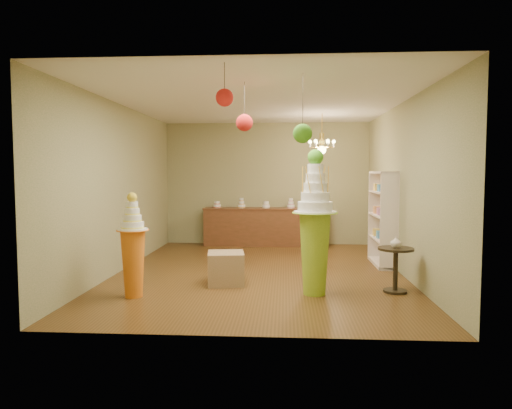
# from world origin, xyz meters

# --- Properties ---
(floor) EXTENTS (6.50, 6.50, 0.00)m
(floor) POSITION_xyz_m (0.00, 0.00, 0.00)
(floor) COLOR #503315
(floor) RESTS_ON ground
(ceiling) EXTENTS (6.50, 6.50, 0.00)m
(ceiling) POSITION_xyz_m (0.00, 0.00, 3.00)
(ceiling) COLOR silver
(ceiling) RESTS_ON ground
(wall_back) EXTENTS (5.00, 0.04, 3.00)m
(wall_back) POSITION_xyz_m (0.00, 3.25, 1.50)
(wall_back) COLOR gray
(wall_back) RESTS_ON ground
(wall_front) EXTENTS (5.00, 0.04, 3.00)m
(wall_front) POSITION_xyz_m (0.00, -3.25, 1.50)
(wall_front) COLOR gray
(wall_front) RESTS_ON ground
(wall_left) EXTENTS (0.04, 6.50, 3.00)m
(wall_left) POSITION_xyz_m (-2.50, 0.00, 1.50)
(wall_left) COLOR gray
(wall_left) RESTS_ON ground
(wall_right) EXTENTS (0.04, 6.50, 3.00)m
(wall_right) POSITION_xyz_m (2.50, 0.00, 1.50)
(wall_right) COLOR gray
(wall_right) RESTS_ON ground
(pedestal_green) EXTENTS (0.79, 0.79, 2.11)m
(pedestal_green) POSITION_xyz_m (0.89, -1.46, 0.88)
(pedestal_green) COLOR #92BD2A
(pedestal_green) RESTS_ON floor
(pedestal_orange) EXTENTS (0.51, 0.51, 1.50)m
(pedestal_orange) POSITION_xyz_m (-1.70, -1.76, 0.61)
(pedestal_orange) COLOR orange
(pedestal_orange) RESTS_ON floor
(burlap_riser) EXTENTS (0.64, 0.64, 0.51)m
(burlap_riser) POSITION_xyz_m (-0.48, -0.95, 0.26)
(burlap_riser) COLOR #8A6D4B
(burlap_riser) RESTS_ON floor
(sideboard) EXTENTS (3.04, 0.54, 1.16)m
(sideboard) POSITION_xyz_m (0.00, 2.97, 0.48)
(sideboard) COLOR brown
(sideboard) RESTS_ON floor
(shelving_unit) EXTENTS (0.33, 1.20, 1.80)m
(shelving_unit) POSITION_xyz_m (2.34, 0.80, 0.90)
(shelving_unit) COLOR silver
(shelving_unit) RESTS_ON floor
(round_table) EXTENTS (0.61, 0.61, 0.67)m
(round_table) POSITION_xyz_m (2.10, -1.27, 0.43)
(round_table) COLOR black
(round_table) RESTS_ON floor
(vase) EXTENTS (0.21, 0.21, 0.17)m
(vase) POSITION_xyz_m (2.10, -1.27, 0.75)
(vase) COLOR silver
(vase) RESTS_ON round_table
(pom_red_left) EXTENTS (0.23, 0.23, 0.66)m
(pom_red_left) POSITION_xyz_m (-0.10, -1.85, 2.45)
(pom_red_left) COLOR #393229
(pom_red_left) RESTS_ON ceiling
(pom_green_mid) EXTENTS (0.24, 0.24, 0.86)m
(pom_green_mid) POSITION_xyz_m (0.67, -2.35, 2.26)
(pom_green_mid) COLOR #393229
(pom_green_mid) RESTS_ON ceiling
(pom_red_right) EXTENTS (0.20, 0.20, 0.49)m
(pom_red_right) POSITION_xyz_m (-0.22, -2.94, 2.61)
(pom_red_right) COLOR #393229
(pom_red_right) RESTS_ON ceiling
(chandelier) EXTENTS (0.62, 0.62, 0.85)m
(chandelier) POSITION_xyz_m (1.22, 1.55, 2.30)
(chandelier) COLOR gold
(chandelier) RESTS_ON ceiling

